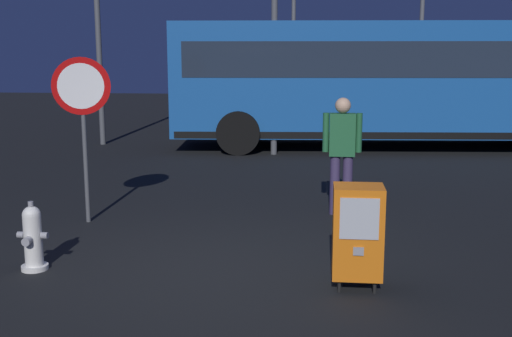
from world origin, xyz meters
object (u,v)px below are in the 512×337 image
at_px(newspaper_box_primary, 358,231).
at_px(bus_far, 392,73).
at_px(stop_sign, 82,105).
at_px(pedestrian, 342,149).
at_px(fire_hydrant, 33,238).
at_px(bus_near, 392,78).

distance_m(newspaper_box_primary, bus_far, 14.23).
height_order(stop_sign, bus_far, bus_far).
xyz_separation_m(newspaper_box_primary, pedestrian, (-0.06, 2.87, 0.38)).
relative_size(newspaper_box_primary, stop_sign, 0.46).
distance_m(newspaper_box_primary, pedestrian, 2.89).
bearing_deg(newspaper_box_primary, fire_hydrant, 177.11).
height_order(fire_hydrant, bus_near, bus_near).
bearing_deg(pedestrian, fire_hydrant, -140.88).
xyz_separation_m(stop_sign, bus_near, (4.86, 7.50, 0.11)).
bearing_deg(fire_hydrant, bus_near, 63.33).
height_order(bus_near, bus_far, same).
bearing_deg(bus_near, bus_far, 79.26).
relative_size(stop_sign, bus_far, 0.21).
bearing_deg(bus_near, stop_sign, -127.26).
height_order(newspaper_box_primary, bus_near, bus_near).
relative_size(bus_near, bus_far, 1.00).
xyz_separation_m(fire_hydrant, stop_sign, (-0.14, 1.91, 1.25)).
relative_size(newspaper_box_primary, pedestrian, 0.61).
xyz_separation_m(newspaper_box_primary, stop_sign, (-3.52, 2.08, 1.03)).
height_order(fire_hydrant, newspaper_box_primary, newspaper_box_primary).
bearing_deg(bus_far, stop_sign, -110.74).
bearing_deg(stop_sign, fire_hydrant, -85.93).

